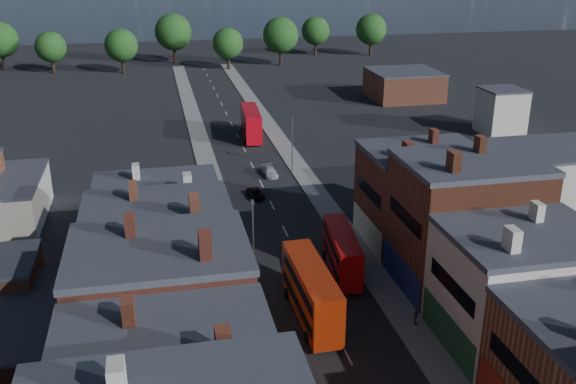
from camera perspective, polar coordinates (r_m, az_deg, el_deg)
name	(u,v)px	position (r m, az deg, el deg)	size (l,w,h in m)	color
pavement_west	(219,203)	(81.29, -6.19, -0.98)	(3.00, 200.00, 0.12)	gray
pavement_east	(318,195)	(83.42, 2.72, -0.29)	(3.00, 200.00, 0.12)	gray
lamp_post_2	(253,234)	(61.35, -3.11, -3.74)	(0.25, 0.70, 8.12)	slate
lamp_post_3	(292,140)	(90.82, 0.38, 4.63)	(0.25, 0.70, 8.12)	slate
bus_0	(311,291)	(55.81, 2.08, -8.80)	(3.03, 11.38, 4.90)	#B5290A
bus_1	(342,251)	(63.52, 4.84, -5.28)	(3.26, 10.06, 4.27)	red
bus_2	(251,123)	(108.09, -3.31, 6.16)	(3.39, 11.50, 4.90)	red
car_2	(256,193)	(82.72, -2.88, -0.13)	(1.77, 3.83, 1.06)	black
car_3	(270,172)	(90.43, -1.61, 1.82)	(1.69, 4.16, 1.21)	silver
ped_1	(263,334)	(53.46, -2.21, -12.50)	(0.74, 0.41, 1.52)	#381A16
ped_3	(416,316)	(56.72, 11.29, -10.72)	(0.95, 0.43, 1.62)	#504D44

